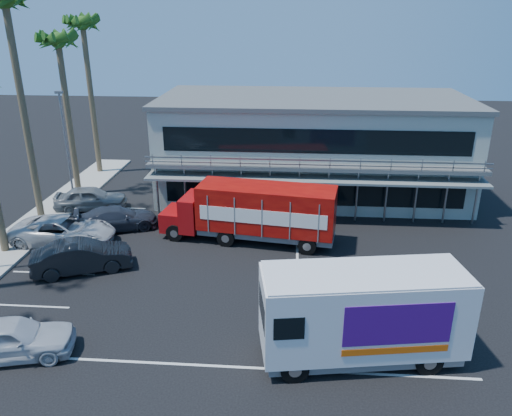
# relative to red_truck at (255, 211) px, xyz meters

# --- Properties ---
(ground) EXTENTS (120.00, 120.00, 0.00)m
(ground) POSITION_rel_red_truck_xyz_m (0.60, -5.67, -1.94)
(ground) COLOR black
(ground) RESTS_ON ground
(building) EXTENTS (22.40, 12.00, 7.30)m
(building) POSITION_rel_red_truck_xyz_m (3.60, 9.26, 1.71)
(building) COLOR #A1A799
(building) RESTS_ON ground
(curb_strip) EXTENTS (3.00, 32.00, 0.16)m
(curb_strip) POSITION_rel_red_truck_xyz_m (-14.40, 0.33, -1.86)
(curb_strip) COLOR #A5A399
(curb_strip) RESTS_ON ground
(palm_d) EXTENTS (2.80, 2.80, 14.75)m
(palm_d) POSITION_rel_red_truck_xyz_m (-14.60, 2.33, 10.86)
(palm_d) COLOR brown
(palm_d) RESTS_ON ground
(palm_e) EXTENTS (2.80, 2.80, 12.25)m
(palm_e) POSITION_rel_red_truck_xyz_m (-14.10, 7.33, 8.63)
(palm_e) COLOR brown
(palm_e) RESTS_ON ground
(palm_f) EXTENTS (2.80, 2.80, 13.25)m
(palm_f) POSITION_rel_red_truck_xyz_m (-14.50, 12.83, 9.53)
(palm_f) COLOR brown
(palm_f) RESTS_ON ground
(light_pole_far) EXTENTS (0.50, 0.25, 8.09)m
(light_pole_far) POSITION_rel_red_truck_xyz_m (-13.60, 5.33, 2.56)
(light_pole_far) COLOR gray
(light_pole_far) RESTS_ON ground
(red_truck) EXTENTS (10.74, 3.98, 3.53)m
(red_truck) POSITION_rel_red_truck_xyz_m (0.00, 0.00, 0.00)
(red_truck) COLOR #9F0C0E
(red_truck) RESTS_ON ground
(white_van) EXTENTS (8.22, 3.92, 3.86)m
(white_van) POSITION_rel_red_truck_xyz_m (5.06, -10.67, 0.11)
(white_van) COLOR silver
(white_van) RESTS_ON ground
(parked_car_a) EXTENTS (5.29, 3.10, 1.69)m
(parked_car_a) POSITION_rel_red_truck_xyz_m (-8.90, -11.67, -1.10)
(parked_car_a) COLOR silver
(parked_car_a) RESTS_ON ground
(parked_car_b) EXTENTS (5.44, 3.63, 1.70)m
(parked_car_b) POSITION_rel_red_truck_xyz_m (-8.90, -4.47, -1.09)
(parked_car_b) COLOR black
(parked_car_b) RESTS_ON ground
(parked_car_c) EXTENTS (6.07, 2.86, 1.68)m
(parked_car_c) POSITION_rel_red_truck_xyz_m (-11.35, -1.27, -1.10)
(parked_car_c) COLOR #BCBCBE
(parked_car_c) RESTS_ON ground
(parked_car_d) EXTENTS (5.53, 3.86, 1.49)m
(parked_car_d) POSITION_rel_red_truck_xyz_m (-8.90, 1.07, -1.20)
(parked_car_d) COLOR #2A2E39
(parked_car_d) RESTS_ON ground
(parked_car_e) EXTENTS (5.18, 2.86, 1.67)m
(parked_car_e) POSITION_rel_red_truck_xyz_m (-11.90, 4.33, -1.11)
(parked_car_e) COLOR slate
(parked_car_e) RESTS_ON ground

